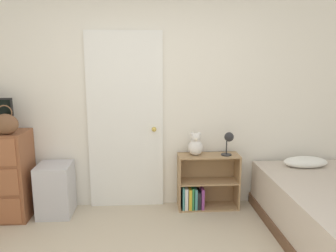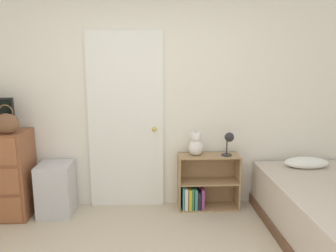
% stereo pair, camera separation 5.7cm
% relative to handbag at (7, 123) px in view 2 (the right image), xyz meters
% --- Properties ---
extents(wall_back, '(10.00, 0.06, 2.55)m').
position_rel_handbag_xyz_m(wall_back, '(1.44, 0.40, 0.18)').
color(wall_back, white).
rests_on(wall_back, ground_plane).
extents(door_closed, '(0.87, 0.09, 2.07)m').
position_rel_handbag_xyz_m(door_closed, '(1.21, 0.35, -0.06)').
color(door_closed, white).
rests_on(door_closed, ground_plane).
extents(handbag, '(0.26, 0.13, 0.31)m').
position_rel_handbag_xyz_m(handbag, '(0.00, 0.00, 0.00)').
color(handbag, brown).
rests_on(handbag, dresser).
extents(storage_bin, '(0.37, 0.40, 0.59)m').
position_rel_handbag_xyz_m(storage_bin, '(0.42, 0.15, -0.80)').
color(storage_bin, silver).
rests_on(storage_bin, ground_plane).
extents(bookshelf, '(0.72, 0.27, 0.66)m').
position_rel_handbag_xyz_m(bookshelf, '(2.12, 0.22, -0.83)').
color(bookshelf, tan).
rests_on(bookshelf, ground_plane).
extents(teddy_bear, '(0.18, 0.18, 0.27)m').
position_rel_handbag_xyz_m(teddy_bear, '(2.02, 0.22, -0.32)').
color(teddy_bear, silver).
rests_on(teddy_bear, bookshelf).
extents(desk_lamp, '(0.14, 0.13, 0.28)m').
position_rel_handbag_xyz_m(desk_lamp, '(2.40, 0.18, -0.24)').
color(desk_lamp, '#262628').
rests_on(desk_lamp, bookshelf).
extents(bed, '(1.13, 1.89, 0.65)m').
position_rel_handbag_xyz_m(bed, '(3.29, -0.58, -0.82)').
color(bed, brown).
rests_on(bed, ground_plane).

